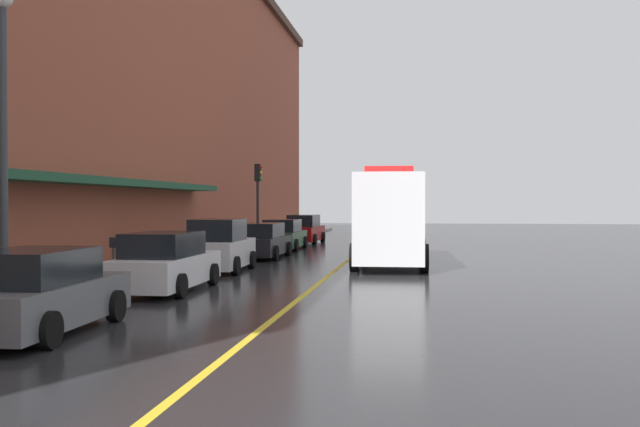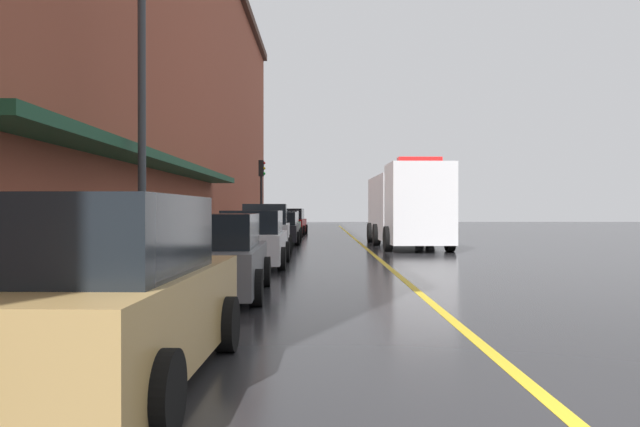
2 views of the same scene
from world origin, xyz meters
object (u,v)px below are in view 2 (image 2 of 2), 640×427
Objects in this scene: parked_car_0 at (107,297)px; parked_car_3 at (269,230)px; parking_meter_0 at (207,230)px; parked_car_1 at (216,257)px; parked_car_2 at (257,240)px; box_truck at (409,207)px; traffic_light_near at (264,183)px; street_lamp_left at (145,87)px; parked_car_4 at (283,229)px; parked_car_5 at (287,226)px; parked_car_6 at (294,222)px; parking_meter_1 at (107,247)px.

parked_car_3 reaches higher than parked_car_0.
parking_meter_0 is at bearing 7.63° from parked_car_0.
parked_car_2 is (0.10, 6.41, 0.02)m from parked_car_1.
parking_meter_0 is (-7.22, -9.81, -0.71)m from box_truck.
parking_meter_0 is at bearing 165.57° from parked_car_3.
traffic_light_near is at bearing 4.36° from parked_car_3.
street_lamp_left is (-7.82, -13.98, 2.63)m from box_truck.
parking_meter_0 is at bearing -37.59° from box_truck.
parking_meter_0 is 0.31× the size of traffic_light_near.
parked_car_5 is at bearing 1.25° from parked_car_4.
parked_car_5 is 1.02× the size of traffic_light_near.
parked_car_3 reaches higher than parked_car_2.
parked_car_0 is 0.97× the size of parked_car_6.
parking_meter_1 is at bearing 172.90° from parked_car_3.
parked_car_0 is 1.03× the size of parked_car_3.
parked_car_1 is 12.04m from parked_car_3.
parked_car_1 is 3.41× the size of parking_meter_0.
parking_meter_1 is at bearing -22.89° from box_truck.
parked_car_6 is at bearing -0.83° from parked_car_2.
parked_car_2 is 5.64m from parked_car_3.
parked_car_4 is at bearing -74.65° from traffic_light_near.
parking_meter_1 is (-1.32, -25.90, 0.31)m from parked_car_5.
parked_car_6 reaches higher than parked_car_2.
parked_car_0 reaches higher than parking_meter_0.
street_lamp_left is (-1.93, 2.02, 3.66)m from parked_car_1.
parked_car_2 is 1.48m from parking_meter_0.
box_truck is 19.58m from parking_meter_1.
parked_car_4 is at bearing 82.79° from street_lamp_left.
box_truck is at bearing -142.40° from parked_car_5.
parked_car_5 is at bearing 87.08° from parking_meter_1.
parked_car_5 reaches higher than parked_car_4.
traffic_light_near is at bearing 3.83° from parked_car_0.
parked_car_6 is (0.12, 35.58, -0.02)m from parked_car_0.
parked_car_6 is 0.48× the size of box_truck.
parked_car_3 is 10.79m from street_lamp_left.
parked_car_5 is (-0.01, 23.72, 0.00)m from parked_car_1.
parked_car_6 reaches higher than parked_car_1.
parked_car_5 reaches higher than parked_car_1.
parked_car_2 is at bearing -177.84° from parked_car_6.
traffic_light_near is (0.06, 17.22, 2.10)m from parking_meter_0.
parked_car_4 is 16.82m from street_lamp_left.
parked_car_3 reaches higher than parking_meter_1.
parked_car_6 is 1.06× the size of traffic_light_near.
parked_car_1 reaches higher than parked_car_4.
parked_car_3 is 6.28m from parked_car_4.
parked_car_2 is at bearing -179.41° from parked_car_5.
parked_car_5 is at bearing -1.96° from parked_car_3.
parked_car_3 is 5.99m from parking_meter_0.
parked_car_6 reaches higher than parked_car_5.
parked_car_0 is 1.03× the size of traffic_light_near.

